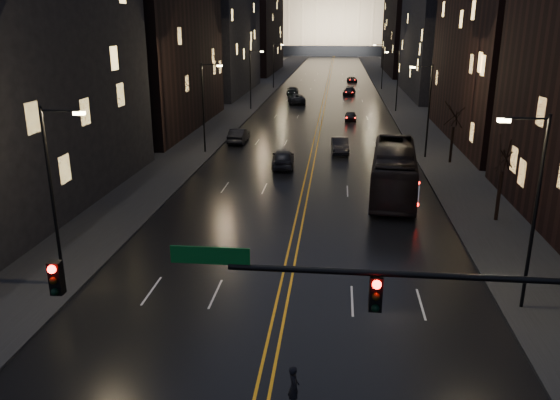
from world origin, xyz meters
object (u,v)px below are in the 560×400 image
(bus, at_px, (394,170))
(oncoming_car_b, at_px, (239,135))
(pedestrian_a, at_px, (294,387))
(oncoming_car_a, at_px, (283,158))
(receding_car_a, at_px, (340,146))
(traffic_signal, at_px, (466,315))

(bus, distance_m, oncoming_car_b, 23.44)
(bus, relative_size, pedestrian_a, 8.24)
(oncoming_car_a, distance_m, receding_car_a, 8.22)
(traffic_signal, distance_m, oncoming_car_b, 47.98)
(pedestrian_a, bearing_deg, oncoming_car_b, -6.64)
(oncoming_car_b, bearing_deg, pedestrian_a, 103.50)
(receding_car_a, bearing_deg, oncoming_car_b, 156.91)
(oncoming_car_b, distance_m, pedestrian_a, 44.41)
(receding_car_a, bearing_deg, pedestrian_a, -95.56)
(traffic_signal, height_order, pedestrian_a, traffic_signal)
(oncoming_car_a, bearing_deg, bus, 137.53)
(oncoming_car_b, height_order, pedestrian_a, pedestrian_a)
(traffic_signal, distance_m, oncoming_car_a, 36.41)
(traffic_signal, relative_size, oncoming_car_b, 3.56)
(traffic_signal, xyz_separation_m, pedestrian_a, (-4.76, 2.21, -4.30))
(bus, height_order, receding_car_a, bus)
(pedestrian_a, bearing_deg, oncoming_car_a, -12.84)
(receding_car_a, height_order, pedestrian_a, pedestrian_a)
(bus, relative_size, oncoming_car_b, 2.72)
(oncoming_car_a, height_order, receding_car_a, oncoming_car_a)
(oncoming_car_b, xyz_separation_m, pedestrian_a, (9.65, -43.35, 0.00))
(oncoming_car_b, relative_size, pedestrian_a, 3.02)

